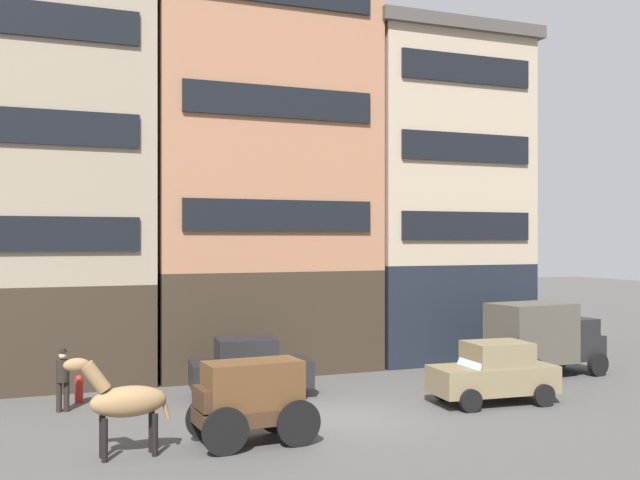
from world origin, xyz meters
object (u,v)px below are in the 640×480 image
cargo_wagon (251,396)px  delivery_truck_near (544,336)px  sedan_dark (250,367)px  draft_horse (124,401)px  sedan_light (494,373)px  fire_hydrant_curbside (79,389)px  pedestrian_officer (63,377)px

cargo_wagon → delivery_truck_near: size_ratio=0.66×
cargo_wagon → sedan_dark: size_ratio=0.77×
cargo_wagon → draft_horse: 2.95m
delivery_truck_near → sedan_dark: delivery_truck_near is taller
sedan_light → fire_hydrant_curbside: 12.40m
draft_horse → sedan_dark: draft_horse is taller
pedestrian_officer → cargo_wagon: bearing=-52.4°
delivery_truck_near → pedestrian_officer: (-16.31, 0.52, -0.44)m
delivery_truck_near → pedestrian_officer: bearing=178.2°
cargo_wagon → fire_hydrant_curbside: 7.18m
draft_horse → pedestrian_officer: (-1.04, 5.19, -0.29)m
delivery_truck_near → sedan_dark: (-10.82, 0.47, -0.51)m
delivery_truck_near → draft_horse: bearing=-163.0°
pedestrian_officer → fire_hydrant_curbside: bearing=64.0°
sedan_dark → sedan_light: (6.49, -3.60, 0.00)m
delivery_truck_near → pedestrian_officer: size_ratio=2.50×
draft_horse → fire_hydrant_curbside: draft_horse is taller
cargo_wagon → sedan_light: bearing=10.9°
cargo_wagon → sedan_light: (7.99, 1.54, -0.23)m
draft_horse → sedan_light: draft_horse is taller
cargo_wagon → sedan_light: cargo_wagon is taller
sedan_dark → fire_hydrant_curbside: sedan_dark is taller
delivery_truck_near → fire_hydrant_curbside: 15.91m
sedan_light → fire_hydrant_curbside: size_ratio=4.59×
sedan_light → pedestrian_officer: sedan_light is taller
delivery_truck_near → fire_hydrant_curbside: bearing=174.3°
sedan_light → cargo_wagon: bearing=-169.1°
draft_horse → delivery_truck_near: (15.27, 4.67, 0.15)m
sedan_dark → pedestrian_officer: bearing=179.5°
fire_hydrant_curbside → sedan_light: bearing=-22.3°
cargo_wagon → sedan_dark: (1.50, 5.14, -0.23)m
draft_horse → fire_hydrant_curbside: 6.32m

